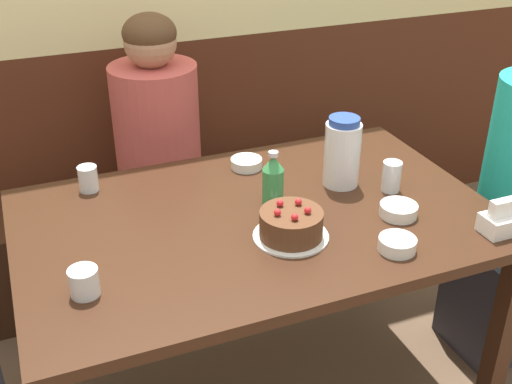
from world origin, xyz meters
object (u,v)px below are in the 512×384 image
(napkin_holder, at_px, (502,220))
(glass_tumbler_short, at_px, (88,179))
(bowl_side_dish, at_px, (246,163))
(soju_bottle, at_px, (273,180))
(bench_seat, at_px, (186,228))
(bowl_rice_small, at_px, (398,210))
(water_pitcher, at_px, (342,152))
(glass_shot_small, at_px, (391,176))
(glass_water_tall, at_px, (84,282))
(person_dark_striped, at_px, (161,174))
(bowl_soup_white, at_px, (397,244))
(birthday_cake, at_px, (291,225))

(napkin_holder, relative_size, glass_tumbler_short, 1.34)
(bowl_side_dish, bearing_deg, glass_tumbler_short, 175.96)
(soju_bottle, bearing_deg, bowl_side_dish, 86.73)
(bench_seat, distance_m, bowl_rice_small, 1.19)
(water_pitcher, bearing_deg, soju_bottle, -171.46)
(soju_bottle, xyz_separation_m, glass_shot_small, (0.38, -0.06, -0.03))
(glass_water_tall, height_order, person_dark_striped, person_dark_striped)
(bench_seat, xyz_separation_m, glass_water_tall, (-0.53, -1.02, 0.56))
(bowl_soup_white, bearing_deg, glass_tumbler_short, 137.47)
(bowl_soup_white, xyz_separation_m, glass_tumbler_short, (-0.72, 0.66, 0.02))
(birthday_cake, bearing_deg, bowl_side_dish, 84.60)
(birthday_cake, bearing_deg, bowl_rice_small, -2.00)
(soju_bottle, distance_m, glass_tumbler_short, 0.59)
(bench_seat, xyz_separation_m, bowl_side_dish, (0.09, -0.52, 0.54))
(napkin_holder, xyz_separation_m, person_dark_striped, (-0.73, 1.05, -0.21))
(bowl_rice_small, bearing_deg, bowl_soup_white, -124.06)
(birthday_cake, bearing_deg, glass_water_tall, -175.42)
(soju_bottle, xyz_separation_m, napkin_holder, (0.53, -0.39, -0.04))
(bowl_soup_white, distance_m, glass_tumbler_short, 0.97)
(water_pitcher, bearing_deg, bowl_side_dish, 137.12)
(soju_bottle, distance_m, glass_water_tall, 0.65)
(birthday_cake, distance_m, napkin_holder, 0.59)
(napkin_holder, distance_m, glass_water_tall, 1.14)
(birthday_cake, distance_m, bowl_side_dish, 0.46)
(napkin_holder, bearing_deg, glass_shot_small, 114.73)
(napkin_holder, distance_m, bowl_side_dish, 0.83)
(water_pitcher, bearing_deg, birthday_cake, -140.63)
(bowl_rice_small, bearing_deg, bench_seat, 111.40)
(soju_bottle, distance_m, bowl_soup_white, 0.42)
(bowl_soup_white, bearing_deg, bench_seat, 103.88)
(napkin_holder, distance_m, bowl_rice_small, 0.29)
(glass_shot_small, bearing_deg, glass_tumbler_short, 158.01)
(bench_seat, xyz_separation_m, birthday_cake, (0.04, -0.98, 0.57))
(bowl_rice_small, bearing_deg, bowl_side_dish, 122.85)
(birthday_cake, xyz_separation_m, napkin_holder, (0.56, -0.20, -0.00))
(bench_seat, distance_m, birthday_cake, 1.13)
(soju_bottle, height_order, napkin_holder, soju_bottle)
(glass_shot_small, bearing_deg, bowl_rice_small, -114.04)
(napkin_holder, height_order, glass_shot_small, napkin_holder)
(person_dark_striped, bearing_deg, bowl_side_dish, 27.67)
(bowl_soup_white, bearing_deg, water_pitcher, 83.80)
(person_dark_striped, bearing_deg, napkin_holder, 34.68)
(bowl_side_dish, relative_size, person_dark_striped, 0.09)
(bowl_soup_white, relative_size, glass_shot_small, 1.04)
(birthday_cake, relative_size, bowl_rice_small, 1.92)
(birthday_cake, xyz_separation_m, glass_shot_small, (0.41, 0.13, 0.01))
(bowl_side_dish, bearing_deg, soju_bottle, -93.27)
(water_pitcher, distance_m, glass_shot_small, 0.17)
(soju_bottle, bearing_deg, birthday_cake, -98.24)
(glass_tumbler_short, bearing_deg, person_dark_striped, 49.18)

